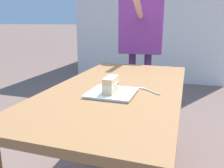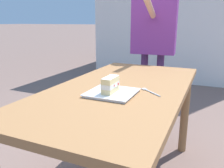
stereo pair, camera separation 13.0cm
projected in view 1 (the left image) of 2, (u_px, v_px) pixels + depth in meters
name	position (u px, v px, depth m)	size (l,w,h in m)	color
patio_table	(118.00, 102.00, 1.51)	(1.56, 0.78, 0.77)	olive
dessert_plate	(112.00, 93.00, 1.31)	(0.26, 0.26, 0.02)	white
cake_slice	(111.00, 85.00, 1.28)	(0.13, 0.07, 0.09)	#EAD18C
dessert_fork	(148.00, 90.00, 1.37)	(0.12, 0.14, 0.01)	silver
diner_person	(141.00, 28.00, 2.45)	(0.59, 0.46, 1.65)	#452855
parked_car_near	(208.00, 28.00, 12.91)	(4.26, 2.66, 1.49)	black
parked_car_extra	(126.00, 25.00, 22.54)	(4.53, 3.63, 1.64)	#B7BABF
distant_hill	(217.00, 7.00, 34.51)	(36.20, 36.20, 6.26)	#60703D
patio_building	(160.00, 0.00, 6.00)	(3.73, 2.97, 3.37)	silver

